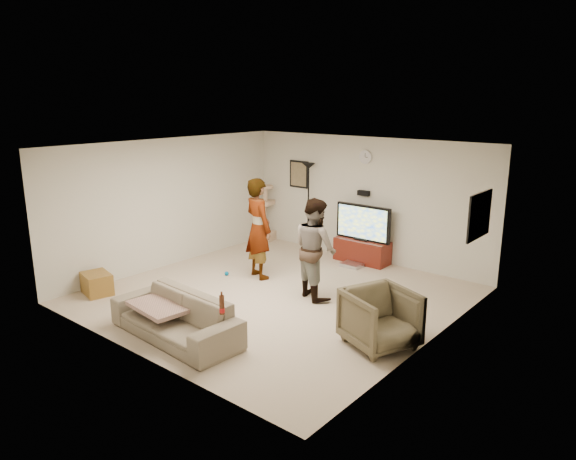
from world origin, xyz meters
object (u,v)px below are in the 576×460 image
Objects in this scene: floor_lamp at (308,207)px; side_table at (97,284)px; tv_stand at (362,251)px; beer_bottle at (222,305)px; person_left at (258,228)px; armchair at (380,319)px; person_right at (315,248)px; cat_tree at (264,212)px; sofa at (175,317)px; tv at (363,223)px.

side_table is (-1.11, -4.44, -0.76)m from floor_lamp.
side_table is (-2.52, -4.40, -0.05)m from tv_stand.
beer_bottle is 3.37m from side_table.
tv_stand is 0.59× the size of floor_lamp.
beer_bottle is (1.79, -2.61, -0.20)m from person_left.
person_left is at bearing 94.44° from armchair.
person_right is at bearing 99.14° from beer_bottle.
cat_tree reaches higher than sofa.
floor_lamp is 7.56× the size of beer_bottle.
beer_bottle is 0.29× the size of armchair.
floor_lamp reaches higher than side_table.
floor_lamp is 4.86m from sofa.
cat_tree is 5.26× the size of beer_bottle.
person_right is 2.52m from beer_bottle.
person_right is 2.04m from armchair.
tv is 0.72× the size of person_right.
cat_tree is 3.71m from person_right.
sofa is 3.82× the size of side_table.
floor_lamp is 2.82m from person_right.
tv is 0.58× the size of sofa.
floor_lamp is at bearing -60.34° from person_left.
sofa is (-0.16, -4.61, 0.07)m from tv_stand.
cat_tree is (-2.65, -0.00, -0.16)m from tv.
cat_tree is at bearing -11.53° from person_right.
person_left is at bearing 57.47° from side_table.
tv is at bearing 0.00° from tv_stand.
tv_stand is 1.59m from floor_lamp.
person_left is at bearing 110.85° from sofa.
person_right reaches higher than armchair.
floor_lamp is at bearing 2.31° from cat_tree.
side_table is (-4.69, -1.37, -0.21)m from armchair.
person_left reaches higher than armchair.
sofa is at bearing 125.71° from person_left.
armchair is at bearing -54.49° from tv.
tv_stand is at bearing 99.76° from beer_bottle.
beer_bottle is (0.95, 0.00, 0.43)m from sofa.
armchair is at bearing -54.49° from tv_stand.
sofa is at bearing 180.00° from beer_bottle.
beer_bottle is at bearing -53.17° from cat_tree.
person_left is at bearing -116.43° from tv_stand.
tv is 1.42m from floor_lamp.
beer_bottle is (0.40, -2.49, -0.11)m from person_right.
cat_tree reaches higher than tv.
floor_lamp is (-1.42, 0.04, 0.71)m from tv_stand.
sofa is (-0.55, -2.49, -0.54)m from person_right.
person_left is at bearing -78.35° from floor_lamp.
side_table is (-3.32, 0.21, -0.55)m from beer_bottle.
tv is at bearing 58.04° from armchair.
floor_lamp is at bearing 71.85° from armchair.
person_right is 3.76m from side_table.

